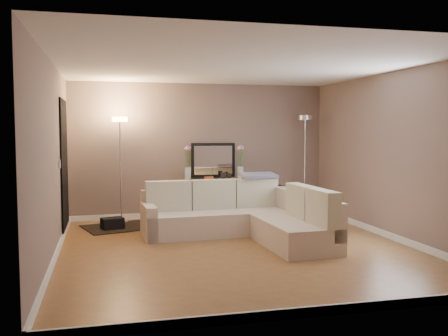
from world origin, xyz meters
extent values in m
cube|color=brown|center=(0.00, 0.00, -0.01)|extent=(5.00, 5.50, 0.01)
cube|color=white|center=(0.00, 0.00, 2.60)|extent=(5.00, 5.50, 0.01)
cube|color=#7B685F|center=(0.00, 2.76, 1.30)|extent=(5.00, 0.02, 2.60)
cube|color=#7B685F|center=(0.00, -2.76, 1.30)|extent=(5.00, 0.02, 2.60)
cube|color=#7B685F|center=(-2.51, 0.00, 1.30)|extent=(0.02, 5.50, 2.60)
cube|color=#7B685F|center=(2.51, 0.00, 1.30)|extent=(0.02, 5.50, 2.60)
cube|color=white|center=(0.00, 2.73, 0.05)|extent=(5.00, 0.03, 0.10)
cube|color=white|center=(0.00, -2.73, 0.05)|extent=(5.00, 0.03, 0.10)
cube|color=white|center=(-2.48, 0.00, 0.05)|extent=(0.03, 5.50, 0.10)
cube|color=white|center=(2.48, 0.00, 0.05)|extent=(0.03, 5.50, 0.10)
cube|color=black|center=(-2.48, 1.70, 1.10)|extent=(0.02, 1.20, 2.20)
cube|color=white|center=(-2.48, 0.85, 1.20)|extent=(0.02, 0.08, 0.12)
cube|color=beige|center=(-0.02, 1.03, 0.19)|extent=(2.50, 0.97, 0.38)
cube|color=beige|center=(-0.04, 1.37, 0.46)|extent=(2.47, 0.30, 0.53)
cube|color=beige|center=(-1.18, 0.98, 0.27)|extent=(0.21, 0.86, 0.53)
cube|color=beige|center=(0.84, -0.11, 0.19)|extent=(0.92, 1.56, 0.38)
cube|color=beige|center=(1.15, 0.33, 0.46)|extent=(0.30, 2.38, 0.53)
cube|color=beige|center=(-0.84, 1.22, 0.63)|extent=(0.75, 0.24, 0.49)
cube|color=beige|center=(-0.08, 1.26, 0.63)|extent=(0.75, 0.24, 0.49)
cube|color=beige|center=(0.68, 1.29, 0.63)|extent=(0.75, 0.24, 0.49)
cube|color=beige|center=(1.05, 0.18, 0.63)|extent=(0.24, 0.69, 0.49)
cube|color=beige|center=(1.09, -0.53, 0.63)|extent=(0.24, 0.69, 0.49)
cube|color=slate|center=(0.72, 1.30, 0.93)|extent=(0.66, 0.42, 0.08)
cube|color=black|center=(0.22, 2.49, 0.73)|extent=(1.23, 0.41, 0.04)
cube|color=black|center=(-0.35, 2.39, 0.35)|extent=(0.04, 0.04, 0.71)
cube|color=black|center=(-0.33, 2.65, 0.35)|extent=(0.04, 0.04, 0.71)
cube|color=black|center=(0.77, 2.32, 0.35)|extent=(0.04, 0.04, 0.71)
cube|color=black|center=(0.79, 2.58, 0.35)|extent=(0.04, 0.04, 0.71)
cube|color=black|center=(0.22, 2.49, 0.17)|extent=(1.16, 0.38, 0.03)
cube|color=#BF3333|center=(-0.28, 2.52, 0.27)|extent=(0.04, 0.15, 0.18)
cube|color=#3359A5|center=(-0.24, 2.52, 0.28)|extent=(0.04, 0.15, 0.20)
cube|color=gold|center=(-0.20, 2.51, 0.29)|extent=(0.05, 0.15, 0.21)
cube|color=#3F7F4C|center=(-0.15, 2.51, 0.27)|extent=(0.05, 0.15, 0.18)
cube|color=#994C99|center=(-0.10, 2.51, 0.28)|extent=(0.04, 0.15, 0.20)
cube|color=orange|center=(-0.07, 2.51, 0.29)|extent=(0.04, 0.15, 0.21)
cube|color=#262626|center=(-0.02, 2.50, 0.27)|extent=(0.05, 0.15, 0.18)
cube|color=#4C99B2|center=(0.03, 2.50, 0.28)|extent=(0.05, 0.15, 0.20)
cube|color=#B2A58C|center=(0.07, 2.50, 0.29)|extent=(0.04, 0.15, 0.21)
cube|color=brown|center=(0.11, 2.49, 0.27)|extent=(0.04, 0.15, 0.18)
cube|color=navy|center=(0.15, 2.49, 0.28)|extent=(0.05, 0.15, 0.20)
cube|color=gold|center=(0.20, 2.49, 0.29)|extent=(0.05, 0.15, 0.21)
cube|color=black|center=(0.22, 2.64, 1.11)|extent=(0.86, 0.10, 0.67)
cube|color=white|center=(0.22, 2.62, 1.11)|extent=(0.75, 0.06, 0.56)
cube|color=#EB5C29|center=(0.10, 2.46, 0.79)|extent=(0.18, 0.12, 0.04)
cube|color=black|center=(0.38, 2.42, 0.83)|extent=(0.09, 0.03, 0.12)
cube|color=black|center=(0.49, 2.42, 0.82)|extent=(0.08, 0.02, 0.10)
cylinder|color=silver|center=(-0.30, 2.52, 0.88)|extent=(0.12, 0.12, 0.22)
cylinder|color=#38722D|center=(-0.31, 2.52, 1.14)|extent=(0.09, 0.01, 0.38)
sphere|color=#E5598C|center=(-0.33, 2.52, 1.34)|extent=(0.07, 0.07, 0.07)
cylinder|color=#38722D|center=(-0.31, 2.52, 1.15)|extent=(0.05, 0.01, 0.41)
sphere|color=white|center=(-0.32, 2.52, 1.36)|extent=(0.07, 0.07, 0.07)
cylinder|color=#38722D|center=(-0.30, 2.52, 1.16)|extent=(0.01, 0.01, 0.43)
sphere|color=#598CE5|center=(-0.30, 2.52, 1.38)|extent=(0.07, 0.07, 0.07)
cylinder|color=#38722D|center=(-0.29, 2.52, 1.14)|extent=(0.05, 0.01, 0.39)
sphere|color=#E58C4C|center=(-0.28, 2.52, 1.34)|extent=(0.07, 0.07, 0.07)
cylinder|color=#38722D|center=(-0.28, 2.52, 1.15)|extent=(0.10, 0.01, 0.40)
sphere|color=#D866B2|center=(-0.26, 2.51, 1.36)|extent=(0.07, 0.07, 0.07)
cylinder|color=silver|center=(0.73, 2.45, 0.88)|extent=(0.12, 0.12, 0.22)
cylinder|color=#38722D|center=(0.71, 2.45, 1.14)|extent=(0.09, 0.01, 0.38)
sphere|color=#E5598C|center=(0.69, 2.45, 1.34)|extent=(0.07, 0.07, 0.07)
cylinder|color=#38722D|center=(0.72, 2.45, 1.15)|extent=(0.05, 0.01, 0.41)
sphere|color=white|center=(0.71, 2.45, 1.36)|extent=(0.07, 0.07, 0.07)
cylinder|color=#38722D|center=(0.73, 2.45, 1.16)|extent=(0.01, 0.01, 0.43)
sphere|color=#598CE5|center=(0.73, 2.45, 1.38)|extent=(0.07, 0.07, 0.07)
cylinder|color=#38722D|center=(0.73, 2.45, 1.14)|extent=(0.05, 0.01, 0.39)
sphere|color=#E58C4C|center=(0.74, 2.45, 1.34)|extent=(0.07, 0.07, 0.07)
cylinder|color=#38722D|center=(0.74, 2.45, 1.15)|extent=(0.10, 0.01, 0.40)
sphere|color=#D866B2|center=(0.76, 2.44, 1.36)|extent=(0.07, 0.07, 0.07)
cylinder|color=silver|center=(-1.56, 2.35, 0.02)|extent=(0.31, 0.31, 0.03)
cylinder|color=silver|center=(-1.56, 2.35, 0.94)|extent=(0.03, 0.03, 1.84)
cylinder|color=#FFBF72|center=(-1.56, 2.35, 1.89)|extent=(0.34, 0.34, 0.08)
cylinder|color=silver|center=(2.01, 2.34, 0.02)|extent=(0.27, 0.27, 0.03)
cylinder|color=silver|center=(2.01, 2.34, 0.96)|extent=(0.03, 0.03, 1.89)
cylinder|color=silver|center=(2.01, 2.34, 1.94)|extent=(0.29, 0.29, 0.09)
cube|color=black|center=(-1.56, 1.96, 0.01)|extent=(1.48, 1.27, 0.02)
cube|color=black|center=(-1.73, 1.81, 0.09)|extent=(0.41, 0.34, 0.23)
camera|label=1|loc=(-1.84, -6.85, 1.70)|focal=40.00mm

